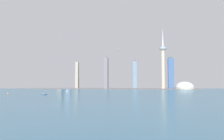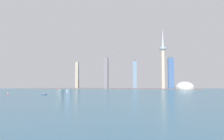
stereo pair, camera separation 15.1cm
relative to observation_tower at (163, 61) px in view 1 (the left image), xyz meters
The scene contains 17 objects.
ground_plane 597.00m from the observation_tower, 117.02° to the right, with size 6000.00×6000.00×0.00m, color #3B6B86.
waterfront_pier 293.96m from the observation_tower, behind, with size 860.62×63.95×2.42m, color #6A5F5C.
observation_tower is the anchor object (origin of this frame).
stadium_dome 152.05m from the observation_tower, ahead, with size 84.12×84.12×50.21m.
skyscraper_0 271.25m from the observation_tower, behind, with size 17.70×26.35×158.54m.
skyscraper_1 68.30m from the observation_tower, 22.44° to the left, with size 25.97×26.34×150.44m.
skyscraper_2 148.52m from the observation_tower, 164.77° to the left, with size 17.88×27.99×139.92m.
skyscraper_3 528.31m from the observation_tower, behind, with size 24.17×20.15×74.96m.
skyscraper_4 543.57m from the observation_tower, 169.35° to the left, with size 19.26×27.59×123.24m.
skyscraper_5 417.65m from the observation_tower, behind, with size 13.87×26.08×129.86m.
skyscraper_6 474.85m from the observation_tower, behind, with size 20.14×24.53×108.54m.
boat_0 500.00m from the observation_tower, behind, with size 8.32×6.23×4.34m.
boat_1 653.59m from the observation_tower, 140.51° to the right, with size 8.87×7.80×10.43m.
boat_2 533.28m from the observation_tower, 161.44° to the right, with size 2.83×6.65×11.82m.
boat_3 573.83m from the observation_tower, 132.70° to the right, with size 10.43×17.32×3.83m.
boat_4 470.12m from the observation_tower, 143.40° to the right, with size 6.68×3.19×10.86m.
airplane 211.43m from the observation_tower, behind, with size 28.25×30.85×8.02m.
Camera 1 is at (150.51, -438.52, 43.09)m, focal length 32.40 mm.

